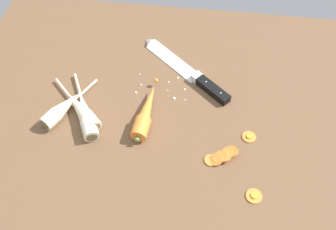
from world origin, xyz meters
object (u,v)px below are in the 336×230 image
Objects in this scene: chefs_knife at (183,67)px; carrot_slice_stack at (221,156)px; parsnip_front at (82,110)px; whole_carrot at (146,113)px; carrot_slice_stray_mid at (254,196)px; parsnip_mid_right at (86,114)px; parsnip_mid_left at (62,109)px; carrot_slice_stray_near at (249,137)px.

carrot_slice_stack is at bearing -66.59° from chefs_knife.
chefs_knife is 1.66× the size of parsnip_front.
carrot_slice_stray_mid is at bearing -33.86° from whole_carrot.
whole_carrot is at bearing 8.42° from parsnip_mid_right.
parsnip_mid_left is at bearing 160.62° from carrot_slice_stray_mid.
parsnip_front and parsnip_mid_left have the same top height.
chefs_knife is 8.06× the size of carrot_slice_stray_near.
carrot_slice_stray_mid is at bearing -20.86° from parsnip_mid_right.
carrot_slice_stray_mid is (1.10, -16.28, 0.00)cm from carrot_slice_stray_near.
carrot_slice_stray_mid is (43.93, -16.74, -1.62)cm from parsnip_mid_right.
chefs_knife is at bearing 39.18° from parsnip_front.
parsnip_mid_left is 43.52cm from carrot_slice_stack.
whole_carrot reaches higher than parsnip_mid_right.
carrot_slice_stray_mid is (28.37, -19.04, -1.74)cm from whole_carrot.
carrot_slice_stack reaches higher than chefs_knife.
parsnip_front is 0.93× the size of parsnip_mid_left.
whole_carrot is 1.23× the size of parsnip_front.
carrot_slice_stray_near is (42.83, -0.46, -1.62)cm from parsnip_mid_right.
chefs_knife is 1.29× the size of parsnip_mid_right.
whole_carrot is 22.74cm from carrot_slice_stack.
parsnip_mid_left is at bearing -178.90° from parsnip_front.
whole_carrot is at bearing 3.86° from parsnip_front.
whole_carrot reaches higher than carrot_slice_stack.
parsnip_mid_left is (-22.21, -1.25, -0.12)cm from whole_carrot.
whole_carrot is at bearing -112.32° from chefs_knife.
carrot_slice_stack is at bearing -13.28° from parsnip_front.
carrot_slice_stray_near and carrot_slice_stray_mid have the same top height.
parsnip_mid_left reaches higher than carrot_slice_stray_mid.
parsnip_mid_left is 2.30× the size of carrot_slice_stack.
parsnip_mid_right is (-23.39, -21.38, 1.33)cm from chefs_knife.
carrot_slice_stray_mid is (50.59, -17.79, -1.62)cm from parsnip_mid_left.
chefs_knife reaches higher than carrot_slice_stray_mid.
carrot_slice_stack is (20.41, -9.98, -1.03)cm from whole_carrot.
parsnip_front is (-24.82, -20.22, 1.33)cm from chefs_knife.
parsnip_mid_right is 5.89× the size of carrot_slice_stray_mid.
parsnip_mid_left is 6.74cm from parsnip_mid_right.
parsnip_mid_right is (1.43, -1.16, -0.00)cm from parsnip_front.
chefs_knife is 31.71cm from parsnip_mid_right.
carrot_slice_stack is at bearing -11.57° from parsnip_mid_left.
carrot_slice_stray_near is (44.26, -1.62, -1.62)cm from parsnip_front.
chefs_knife is 29.24cm from carrot_slice_stray_near.
carrot_slice_stray_near is at bearing 93.86° from carrot_slice_stray_mid.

